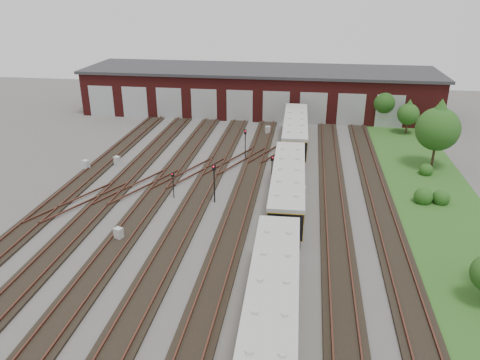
# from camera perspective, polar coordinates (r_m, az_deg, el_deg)

# --- Properties ---
(ground) EXTENTS (120.00, 120.00, 0.00)m
(ground) POSITION_cam_1_polar(r_m,az_deg,el_deg) (34.33, -5.13, -8.47)
(ground) COLOR #454240
(ground) RESTS_ON ground
(track_network) EXTENTS (30.40, 70.00, 0.33)m
(track_network) POSITION_cam_1_polar(r_m,az_deg,el_deg) (34.80, -5.19, -7.80)
(track_network) COLOR black
(track_network) RESTS_ON ground
(maintenance_shed) EXTENTS (51.00, 12.50, 6.35)m
(maintenance_shed) POSITION_cam_1_polar(r_m,az_deg,el_deg) (70.33, 2.32, 10.89)
(maintenance_shed) COLOR #511514
(maintenance_shed) RESTS_ON ground
(grass_verge) EXTENTS (8.00, 55.00, 0.05)m
(grass_verge) POSITION_cam_1_polar(r_m,az_deg,el_deg) (43.95, 23.10, -2.95)
(grass_verge) COLOR #2D541C
(grass_verge) RESTS_ON ground
(metro_train) EXTENTS (3.03, 46.97, 3.08)m
(metro_train) POSITION_cam_1_polar(r_m,az_deg,el_deg) (39.82, 5.87, -0.78)
(metro_train) COLOR black
(metro_train) RESTS_ON ground
(signal_mast_0) EXTENTS (0.24, 0.23, 2.43)m
(signal_mast_0) POSITION_cam_1_polar(r_m,az_deg,el_deg) (41.87, -8.17, -0.18)
(signal_mast_0) COLOR black
(signal_mast_0) RESTS_ON ground
(signal_mast_1) EXTENTS (0.28, 0.27, 3.39)m
(signal_mast_1) POSITION_cam_1_polar(r_m,az_deg,el_deg) (50.54, 0.65, 4.85)
(signal_mast_1) COLOR black
(signal_mast_1) RESTS_ON ground
(signal_mast_2) EXTENTS (0.28, 0.28, 2.95)m
(signal_mast_2) POSITION_cam_1_polar(r_m,az_deg,el_deg) (44.09, 3.92, 1.67)
(signal_mast_2) COLOR black
(signal_mast_2) RESTS_ON ground
(signal_mast_3) EXTENTS (0.30, 0.28, 3.57)m
(signal_mast_3) POSITION_cam_1_polar(r_m,az_deg,el_deg) (40.36, -3.17, 0.22)
(signal_mast_3) COLOR black
(signal_mast_3) RESTS_ON ground
(relay_cabinet_0) EXTENTS (0.78, 0.72, 1.04)m
(relay_cabinet_0) POSITION_cam_1_polar(r_m,az_deg,el_deg) (50.69, -18.26, 1.74)
(relay_cabinet_0) COLOR #B3B5B8
(relay_cabinet_0) RESTS_ON ground
(relay_cabinet_1) EXTENTS (0.72, 0.67, 0.97)m
(relay_cabinet_1) POSITION_cam_1_polar(r_m,az_deg,el_deg) (51.07, -14.75, 2.27)
(relay_cabinet_1) COLOR #B3B5B8
(relay_cabinet_1) RESTS_ON ground
(relay_cabinet_2) EXTENTS (0.73, 0.68, 0.98)m
(relay_cabinet_2) POSITION_cam_1_polar(r_m,az_deg,el_deg) (36.35, -14.58, -6.39)
(relay_cabinet_2) COLOR #B3B5B8
(relay_cabinet_2) RESTS_ON ground
(relay_cabinet_3) EXTENTS (0.72, 0.65, 1.02)m
(relay_cabinet_3) POSITION_cam_1_polar(r_m,az_deg,el_deg) (59.97, 3.40, 6.08)
(relay_cabinet_3) COLOR #B3B5B8
(relay_cabinet_3) RESTS_ON ground
(relay_cabinet_4) EXTENTS (0.62, 0.54, 0.94)m
(relay_cabinet_4) POSITION_cam_1_polar(r_m,az_deg,el_deg) (42.52, 7.64, -1.40)
(relay_cabinet_4) COLOR #B3B5B8
(relay_cabinet_4) RESTS_ON ground
(tree_0) EXTENTS (3.47, 3.47, 5.74)m
(tree_0) POSITION_cam_1_polar(r_m,az_deg,el_deg) (65.75, 17.14, 9.49)
(tree_0) COLOR #322216
(tree_0) RESTS_ON ground
(tree_1) EXTENTS (2.71, 2.71, 4.49)m
(tree_1) POSITION_cam_1_polar(r_m,az_deg,el_deg) (63.04, 19.87, 7.84)
(tree_1) COLOR #322216
(tree_1) RESTS_ON ground
(tree_2) EXTENTS (4.40, 4.40, 7.30)m
(tree_2) POSITION_cam_1_polar(r_m,az_deg,el_deg) (51.54, 23.06, 6.30)
(tree_2) COLOR #322216
(tree_2) RESTS_ON ground
(bush_0) EXTENTS (1.64, 1.64, 1.64)m
(bush_0) POSITION_cam_1_polar(r_m,az_deg,el_deg) (43.83, 21.49, -1.61)
(bush_0) COLOR #1E4A15
(bush_0) RESTS_ON ground
(bush_1) EXTENTS (1.50, 1.50, 1.50)m
(bush_1) POSITION_cam_1_polar(r_m,az_deg,el_deg) (44.31, 23.35, -1.75)
(bush_1) COLOR #1E4A15
(bush_1) RESTS_ON ground
(bush_2) EXTENTS (1.37, 1.37, 1.37)m
(bush_2) POSITION_cam_1_polar(r_m,az_deg,el_deg) (50.41, 21.77, 1.33)
(bush_2) COLOR #1E4A15
(bush_2) RESTS_ON ground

